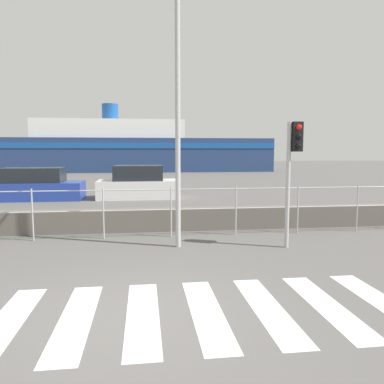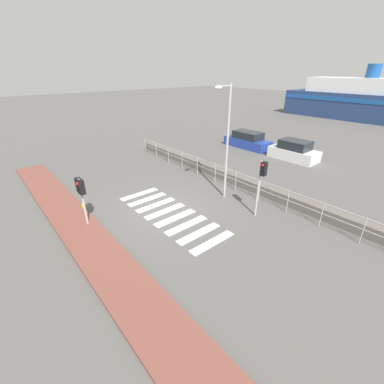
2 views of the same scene
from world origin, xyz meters
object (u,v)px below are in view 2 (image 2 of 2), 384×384
(traffic_light_near, at_px, (81,190))
(parked_car_blue, at_px, (247,140))
(streetlamp, at_px, (225,132))
(traffic_light_far, at_px, (261,177))
(parked_car_white, at_px, (294,151))

(traffic_light_near, height_order, parked_car_blue, traffic_light_near)
(streetlamp, bearing_deg, traffic_light_near, -106.68)
(traffic_light_far, relative_size, streetlamp, 0.47)
(traffic_light_far, relative_size, parked_car_blue, 0.66)
(parked_car_white, bearing_deg, parked_car_blue, -180.00)
(parked_car_blue, bearing_deg, traffic_light_near, -77.36)
(traffic_light_near, xyz_separation_m, streetlamp, (2.14, 7.13, 1.97))
(traffic_light_far, xyz_separation_m, parked_car_white, (-3.72, 9.94, -1.48))
(traffic_light_near, relative_size, parked_car_blue, 0.54)
(traffic_light_far, relative_size, parked_car_white, 0.76)
(traffic_light_far, xyz_separation_m, streetlamp, (-2.65, 0.20, 1.70))
(traffic_light_far, xyz_separation_m, parked_car_blue, (-8.57, 9.94, -1.52))
(parked_car_blue, bearing_deg, streetlamp, -58.72)
(traffic_light_near, relative_size, parked_car_white, 0.63)
(streetlamp, distance_m, parked_car_blue, 11.85)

